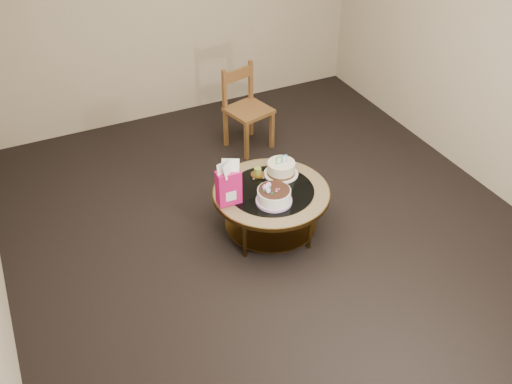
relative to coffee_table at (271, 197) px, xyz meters
name	(u,v)px	position (x,y,z in m)	size (l,w,h in m)	color
ground	(270,230)	(0.00, 0.00, -0.38)	(5.00, 5.00, 0.00)	black
room_walls	(274,73)	(0.00, 0.00, 1.16)	(4.52, 5.02, 2.61)	tan
coffee_table	(271,197)	(0.00, 0.00, 0.00)	(1.02, 1.02, 0.46)	brown
decorated_cake	(274,196)	(-0.06, -0.16, 0.14)	(0.30, 0.30, 0.18)	#BE9ADA
cream_cake	(281,169)	(0.18, 0.17, 0.14)	(0.31, 0.31, 0.19)	white
gift_bag	(229,183)	(-0.39, 0.00, 0.28)	(0.20, 0.15, 0.40)	#CB135E
pillar_candle	(258,173)	(-0.01, 0.24, 0.11)	(0.13, 0.13, 0.09)	#EDC761
dining_chair	(246,108)	(0.42, 1.42, 0.08)	(0.51, 0.51, 0.90)	brown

